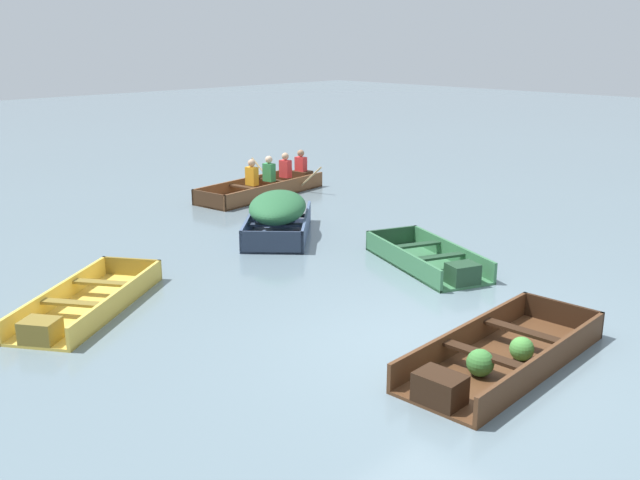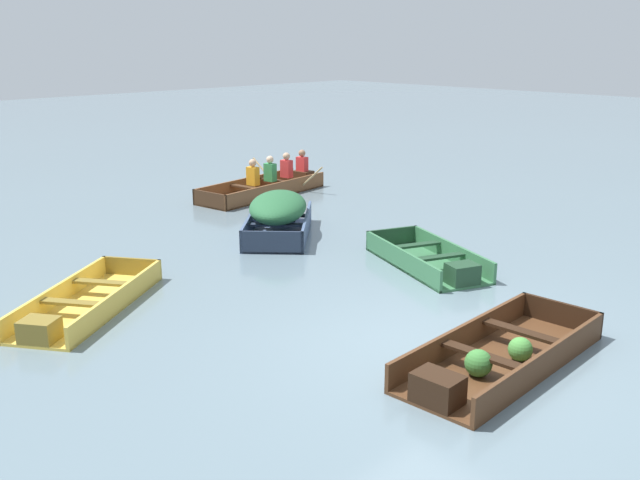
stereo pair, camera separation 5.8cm
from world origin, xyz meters
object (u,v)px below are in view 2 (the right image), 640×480
dinghy_dark_varnish_foreground (496,358)px  skiff_green_mid_moored (430,261)px  skiff_slate_blue_far_moored (278,211)px  skiff_yellow_near_moored (84,304)px  rowboat_wooden_brown_with_crew (269,184)px

dinghy_dark_varnish_foreground → skiff_green_mid_moored: 3.75m
skiff_green_mid_moored → skiff_slate_blue_far_moored: bearing=97.6°
skiff_green_mid_moored → skiff_slate_blue_far_moored: skiff_slate_blue_far_moored is taller
skiff_slate_blue_far_moored → skiff_yellow_near_moored: bearing=-166.6°
skiff_yellow_near_moored → rowboat_wooden_brown_with_crew: rowboat_wooden_brown_with_crew is taller
dinghy_dark_varnish_foreground → skiff_yellow_near_moored: 5.67m
dinghy_dark_varnish_foreground → skiff_slate_blue_far_moored: bearing=71.7°
skiff_yellow_near_moored → skiff_slate_blue_far_moored: 4.75m
skiff_slate_blue_far_moored → rowboat_wooden_brown_with_crew: size_ratio=0.71×
rowboat_wooden_brown_with_crew → skiff_green_mid_moored: bearing=-107.0°
dinghy_dark_varnish_foreground → rowboat_wooden_brown_with_crew: size_ratio=0.85×
skiff_green_mid_moored → skiff_slate_blue_far_moored: size_ratio=1.04×
skiff_green_mid_moored → skiff_slate_blue_far_moored: 3.38m
dinghy_dark_varnish_foreground → rowboat_wooden_brown_with_crew: bearing=64.4°
skiff_yellow_near_moored → rowboat_wooden_brown_with_crew: 8.15m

